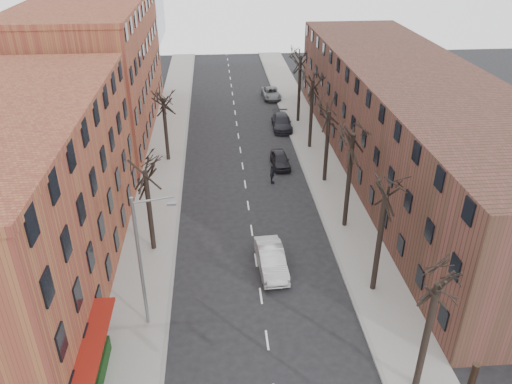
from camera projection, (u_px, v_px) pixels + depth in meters
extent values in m
cube|color=gray|center=(165.00, 156.00, 52.70)|extent=(4.00, 90.00, 0.15)
cube|color=gray|center=(315.00, 151.00, 53.89)|extent=(4.00, 90.00, 0.15)
cube|color=brown|center=(7.00, 206.00, 31.79)|extent=(12.00, 26.00, 12.00)
cube|color=brown|center=(95.00, 70.00, 56.64)|extent=(12.00, 28.00, 14.00)
cube|color=#502C25|center=(410.00, 122.00, 47.74)|extent=(12.00, 50.00, 10.00)
cube|color=maroon|center=(100.00, 378.00, 27.30)|extent=(1.20, 7.00, 0.15)
cylinder|color=slate|center=(141.00, 265.00, 28.79)|extent=(0.20, 0.20, 9.00)
cylinder|color=slate|center=(152.00, 200.00, 26.81)|extent=(2.39, 0.12, 0.46)
cube|color=slate|center=(172.00, 204.00, 27.03)|extent=(0.50, 0.22, 0.14)
imported|color=#A6A8AD|center=(271.00, 259.00, 35.39)|extent=(2.11, 5.24, 1.69)
imported|color=black|center=(280.00, 159.00, 50.39)|extent=(1.83, 4.25, 1.43)
imported|color=black|center=(282.00, 122.00, 59.43)|extent=(2.37, 5.49, 1.57)
imported|color=slate|center=(271.00, 93.00, 69.54)|extent=(2.56, 5.15, 1.40)
imported|color=black|center=(272.00, 175.00, 46.96)|extent=(0.66, 1.15, 1.85)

